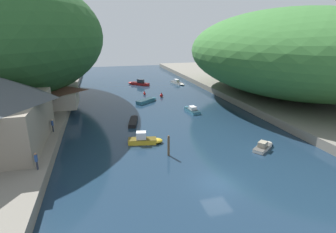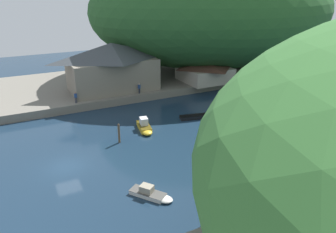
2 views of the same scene
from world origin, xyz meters
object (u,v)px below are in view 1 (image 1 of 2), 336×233
object	(u,v)px
boathouse_shed	(53,95)
person_on_quay	(36,160)
boat_yellow_tender	(178,83)
channel_buoy_far	(145,93)
boat_near_quay	(191,110)
boat_mid_channel	(138,83)
channel_buoy_near	(161,95)
person_by_boathouse	(52,124)
waterfront_building	(3,110)
boat_white_cruiser	(145,140)
boat_navy_launch	(264,146)
boat_cabin_cruiser	(134,120)
boat_small_dinghy	(148,100)

from	to	relation	value
boathouse_shed	person_on_quay	world-z (taller)	boathouse_shed
person_on_quay	boat_yellow_tender	bearing A→B (deg)	-34.97
channel_buoy_far	person_on_quay	size ratio (longest dim) A/B	0.52
channel_buoy_far	person_on_quay	xyz separation A→B (m)	(-15.95, -33.38, 1.86)
boathouse_shed	boat_near_quay	distance (m)	24.33
boathouse_shed	boat_mid_channel	distance (m)	28.59
channel_buoy_near	person_by_boathouse	xyz separation A→B (m)	(-19.21, -20.09, 1.78)
boathouse_shed	channel_buoy_far	size ratio (longest dim) A/B	9.84
waterfront_building	channel_buoy_far	bearing A→B (deg)	52.23
boat_near_quay	channel_buoy_far	bearing A→B (deg)	106.41
boat_white_cruiser	channel_buoy_near	distance (m)	25.32
boat_mid_channel	waterfront_building	bearing A→B (deg)	-164.17
boat_navy_launch	boat_cabin_cruiser	distance (m)	19.75
boat_navy_launch	boat_white_cruiser	bearing A→B (deg)	-147.04
boat_near_quay	person_on_quay	bearing A→B (deg)	-144.64
boat_near_quay	channel_buoy_far	distance (m)	16.18
boat_navy_launch	boat_small_dinghy	world-z (taller)	boat_navy_launch
boat_small_dinghy	boat_white_cruiser	bearing A→B (deg)	-51.79
channel_buoy_far	boat_small_dinghy	bearing A→B (deg)	-94.51
boat_small_dinghy	person_by_boathouse	bearing A→B (deg)	-83.33
boat_yellow_tender	person_by_boathouse	xyz separation A→B (m)	(-27.23, -34.13, 1.83)
waterfront_building	boat_small_dinghy	xyz separation A→B (m)	(19.75, 19.68, -4.92)
boat_near_quay	boat_mid_channel	bearing A→B (deg)	96.33
boat_yellow_tender	channel_buoy_far	world-z (taller)	boat_yellow_tender
boat_cabin_cruiser	person_by_boathouse	xyz separation A→B (m)	(-11.02, -4.77, 1.94)
boathouse_shed	boat_yellow_tender	world-z (taller)	boathouse_shed
boat_yellow_tender	boat_mid_channel	bearing A→B (deg)	-23.51
boat_mid_channel	channel_buoy_far	bearing A→B (deg)	-138.08
boat_yellow_tender	channel_buoy_near	bearing A→B (deg)	44.59
boathouse_shed	boat_yellow_tender	xyz separation A→B (m)	(28.92, 20.45, -2.78)
waterfront_building	person_by_boathouse	size ratio (longest dim) A/B	8.93
boat_small_dinghy	boat_cabin_cruiser	xyz separation A→B (m)	(-4.46, -11.92, -0.07)
boat_cabin_cruiser	channel_buoy_far	xyz separation A→B (m)	(4.98, 18.39, 0.09)
boat_yellow_tender	boat_white_cruiser	xyz separation A→B (m)	(-15.88, -38.11, 0.09)
boat_navy_launch	boat_white_cruiser	distance (m)	14.60
boat_near_quay	person_by_boathouse	size ratio (longest dim) A/B	2.97
waterfront_building	person_on_quay	world-z (taller)	waterfront_building
waterfront_building	boathouse_shed	xyz separation A→B (m)	(2.57, 16.66, -2.09)
channel_buoy_near	person_on_quay	bearing A→B (deg)	-122.30
waterfront_building	boat_navy_launch	world-z (taller)	waterfront_building
boat_small_dinghy	boat_mid_channel	xyz separation A→B (m)	(0.97, 18.92, 0.17)
person_by_boathouse	boathouse_shed	bearing A→B (deg)	-15.75
boat_small_dinghy	boathouse_shed	bearing A→B (deg)	-120.53
boat_navy_launch	waterfront_building	bearing A→B (deg)	-138.05
person_by_boathouse	boat_near_quay	bearing A→B (deg)	-92.53
boathouse_shed	boat_yellow_tender	distance (m)	35.53
boathouse_shed	person_on_quay	distance (m)	23.98
boat_navy_launch	channel_buoy_near	world-z (taller)	channel_buoy_near
boat_yellow_tender	person_on_quay	size ratio (longest dim) A/B	3.58
channel_buoy_far	person_by_boathouse	bearing A→B (deg)	-124.64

